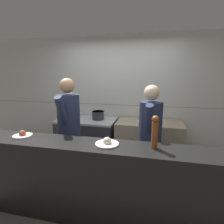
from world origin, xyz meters
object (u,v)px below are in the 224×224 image
Objects in this scene: sauce_pot at (98,115)px; plated_dish_appetiser at (107,143)px; stock_pot at (72,113)px; plated_dish_main at (23,135)px; mixing_bowl_steel at (143,119)px; oven_range at (87,139)px; pepper_mill at (155,131)px; chef_sous at (150,134)px; chef_head_cook at (69,127)px.

plated_dish_appetiser is at bearing -68.90° from sauce_pot.
stock_pot reaches higher than plated_dish_main.
stock_pot is 1.50m from mixing_bowl_steel.
plated_dish_appetiser is (1.16, -1.48, 0.02)m from stock_pot.
pepper_mill reaches higher than oven_range.
chef_sous reaches higher than oven_range.
oven_range is 0.72× the size of chef_sous.
mixing_bowl_steel is 0.86m from chef_sous.
mixing_bowl_steel is at bearing 77.40° from plated_dish_appetiser.
stock_pot is 0.14× the size of chef_sous.
pepper_mill is 0.21× the size of chef_head_cook.
oven_range is 0.99m from chef_head_cook.
chef_head_cook reaches higher than chef_sous.
chef_head_cook is 1.05× the size of chef_sous.
oven_range is at bearing 88.48° from chef_head_cook.
oven_range is 2.10m from pepper_mill.
pepper_mill is at bearing 2.25° from plated_dish_appetiser.
chef_head_cook is at bearing -66.96° from stock_pot.
stock_pot is 1.46m from plated_dish_main.
mixing_bowl_steel is at bearing 3.40° from oven_range.
plated_dish_main is 1.17m from plated_dish_appetiser.
sauce_pot reaches higher than mixing_bowl_steel.
stock_pot is at bearing 127.94° from plated_dish_appetiser.
stock_pot is at bearing 109.64° from chef_head_cook.
pepper_mill reaches higher than stock_pot.
chef_sous is at bearing -0.69° from chef_head_cook.
stock_pot is 0.92× the size of sauce_pot.
oven_range is 1.58m from plated_dish_main.
stock_pot is 0.96× the size of plated_dish_main.
chef_sous reaches higher than plated_dish_appetiser.
oven_range is 4.33× the size of mixing_bowl_steel.
chef_head_cook is (-0.21, -0.88, -0.01)m from sauce_pot.
plated_dish_appetiser is 0.16× the size of chef_head_cook.
chef_sous is at bearing -80.48° from mixing_bowl_steel.
mixing_bowl_steel is at bearing 97.36° from pepper_mill.
plated_dish_appetiser is (1.17, -0.02, 0.00)m from plated_dish_main.
stock_pot is at bearing 89.63° from plated_dish_main.
plated_dish_appetiser reaches higher than sauce_pot.
mixing_bowl_steel is 1.53m from pepper_mill.
plated_dish_appetiser is (0.58, -1.49, 0.03)m from sauce_pot.
chef_head_cook reaches higher than stock_pot.
plated_dish_main is 0.89× the size of plated_dish_appetiser.
mixing_bowl_steel is at bearing 35.56° from chef_head_cook.
stock_pot is 0.64× the size of pepper_mill.
chef_head_cook is at bearing -103.42° from sauce_pot.
chef_head_cook is at bearing -173.65° from chef_sous.
sauce_pot is at bearing 9.10° from oven_range.
sauce_pot is at bearing 127.04° from pepper_mill.
chef_head_cook is at bearing -141.05° from mixing_bowl_steel.
mixing_bowl_steel is 0.74× the size of pepper_mill.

